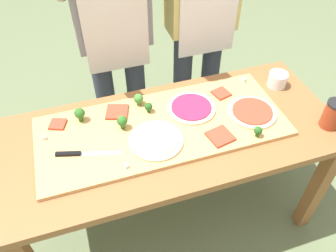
% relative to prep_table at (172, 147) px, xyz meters
% --- Properties ---
extents(ground_plane, '(8.00, 8.00, 0.00)m').
position_rel_prep_table_xyz_m(ground_plane, '(0.00, 0.00, -0.64)').
color(ground_plane, '#60704C').
extents(prep_table, '(1.62, 0.70, 0.75)m').
position_rel_prep_table_xyz_m(prep_table, '(0.00, 0.00, 0.00)').
color(prep_table, brown).
rests_on(prep_table, ground).
extents(cutting_board, '(1.18, 0.48, 0.02)m').
position_rel_prep_table_xyz_m(cutting_board, '(-0.04, 0.04, 0.12)').
color(cutting_board, tan).
rests_on(cutting_board, prep_table).
extents(chefs_knife, '(0.28, 0.10, 0.02)m').
position_rel_prep_table_xyz_m(chefs_knife, '(-0.44, -0.03, 0.13)').
color(chefs_knife, '#B7BABF').
rests_on(chefs_knife, cutting_board).
extents(pizza_whole_beet_magenta, '(0.24, 0.24, 0.02)m').
position_rel_prep_table_xyz_m(pizza_whole_beet_magenta, '(0.14, 0.10, 0.14)').
color(pizza_whole_beet_magenta, beige).
rests_on(pizza_whole_beet_magenta, cutting_board).
extents(pizza_whole_white_garlic, '(0.25, 0.25, 0.02)m').
position_rel_prep_table_xyz_m(pizza_whole_white_garlic, '(-0.09, -0.05, 0.14)').
color(pizza_whole_white_garlic, beige).
rests_on(pizza_whole_white_garlic, cutting_board).
extents(pizza_whole_tomato_red, '(0.24, 0.24, 0.02)m').
position_rel_prep_table_xyz_m(pizza_whole_tomato_red, '(0.41, -0.02, 0.14)').
color(pizza_whole_tomato_red, beige).
rests_on(pizza_whole_tomato_red, cutting_board).
extents(pizza_slice_far_right, '(0.13, 0.13, 0.01)m').
position_rel_prep_table_xyz_m(pizza_slice_far_right, '(0.19, -0.12, 0.13)').
color(pizza_slice_far_right, '#BC3D28').
rests_on(pizza_slice_far_right, cutting_board).
extents(pizza_slice_near_right, '(0.09, 0.09, 0.01)m').
position_rel_prep_table_xyz_m(pizza_slice_near_right, '(-0.51, 0.19, 0.13)').
color(pizza_slice_near_right, '#BC3D28').
rests_on(pizza_slice_near_right, cutting_board).
extents(pizza_slice_center, '(0.13, 0.13, 0.01)m').
position_rel_prep_table_xyz_m(pizza_slice_center, '(-0.22, 0.19, 0.13)').
color(pizza_slice_center, '#BC3D28').
rests_on(pizza_slice_center, cutting_board).
extents(pizza_slice_near_left, '(0.10, 0.10, 0.01)m').
position_rel_prep_table_xyz_m(pizza_slice_near_left, '(0.33, 0.16, 0.13)').
color(pizza_slice_near_left, '#BC3D28').
rests_on(pizza_slice_near_left, cutting_board).
extents(broccoli_floret_front_left, '(0.05, 0.05, 0.07)m').
position_rel_prep_table_xyz_m(broccoli_floret_front_left, '(-0.22, 0.08, 0.17)').
color(broccoli_floret_front_left, '#366618').
rests_on(broccoli_floret_front_left, cutting_board).
extents(broccoli_floret_front_right, '(0.05, 0.05, 0.07)m').
position_rel_prep_table_xyz_m(broccoli_floret_front_right, '(-0.40, 0.19, 0.17)').
color(broccoli_floret_front_right, '#366618').
rests_on(broccoli_floret_front_right, cutting_board).
extents(broccoli_floret_front_mid, '(0.04, 0.04, 0.05)m').
position_rel_prep_table_xyz_m(broccoli_floret_front_mid, '(-0.07, 0.15, 0.16)').
color(broccoli_floret_front_mid, '#2C5915').
rests_on(broccoli_floret_front_mid, cutting_board).
extents(broccoli_floret_back_right, '(0.04, 0.04, 0.05)m').
position_rel_prep_table_xyz_m(broccoli_floret_back_right, '(0.36, -0.17, 0.16)').
color(broccoli_floret_back_right, '#2C5915').
rests_on(broccoli_floret_back_right, cutting_board).
extents(broccoli_floret_back_mid, '(0.05, 0.05, 0.06)m').
position_rel_prep_table_xyz_m(broccoli_floret_back_mid, '(-0.10, 0.22, 0.16)').
color(broccoli_floret_back_mid, '#487A23').
rests_on(broccoli_floret_back_mid, cutting_board).
extents(cheese_crumble_a, '(0.02, 0.02, 0.01)m').
position_rel_prep_table_xyz_m(cheese_crumble_a, '(-0.25, -0.16, 0.14)').
color(cheese_crumble_a, silver).
rests_on(cheese_crumble_a, cutting_board).
extents(cheese_crumble_b, '(0.02, 0.02, 0.02)m').
position_rel_prep_table_xyz_m(cheese_crumble_b, '(-0.57, 0.12, 0.14)').
color(cheese_crumble_b, silver).
rests_on(cheese_crumble_b, cutting_board).
extents(cheese_crumble_c, '(0.03, 0.03, 0.02)m').
position_rel_prep_table_xyz_m(cheese_crumble_c, '(0.49, 0.23, 0.14)').
color(cheese_crumble_c, white).
rests_on(cheese_crumble_c, cutting_board).
extents(flour_cup, '(0.10, 0.10, 0.08)m').
position_rel_prep_table_xyz_m(flour_cup, '(0.66, 0.16, 0.14)').
color(flour_cup, white).
rests_on(flour_cup, prep_table).
extents(sauce_jar, '(0.09, 0.09, 0.14)m').
position_rel_prep_table_xyz_m(sauce_jar, '(0.73, -0.19, 0.18)').
color(sauce_jar, '#99381E').
rests_on(sauce_jar, prep_table).
extents(cook_left, '(0.54, 0.39, 1.67)m').
position_rel_prep_table_xyz_m(cook_left, '(-0.13, 0.62, 0.35)').
color(cook_left, '#333847').
rests_on(cook_left, ground).
extents(cook_right, '(0.54, 0.39, 1.67)m').
position_rel_prep_table_xyz_m(cook_right, '(0.39, 0.62, 0.35)').
color(cook_right, '#333847').
rests_on(cook_right, ground).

